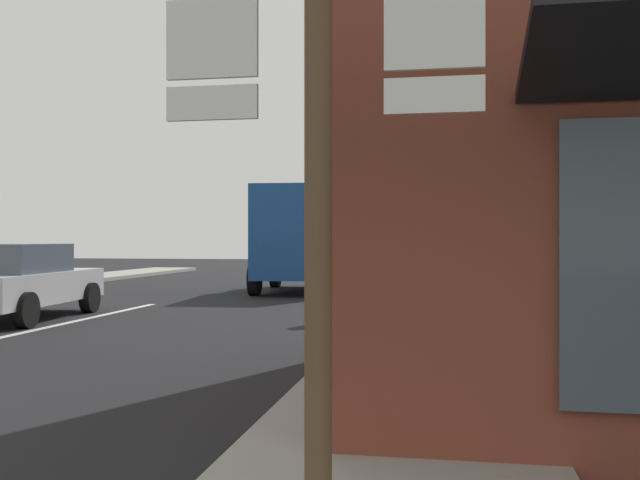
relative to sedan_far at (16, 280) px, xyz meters
name	(u,v)px	position (x,y,z in m)	size (l,w,h in m)	color
ground_plane	(114,313)	(1.30, 1.50, -0.76)	(80.00, 80.00, 0.00)	black
sidewalk_right	(427,328)	(7.90, -0.50, -0.69)	(2.23, 44.00, 0.14)	gray
sedan_far	(16,280)	(0.00, 0.00, 0.00)	(2.24, 4.33, 1.47)	#B7BABF
delivery_truck	(301,236)	(3.95, 8.17, 0.89)	(2.78, 5.14, 3.05)	#19478C
route_sign_post	(319,170)	(7.60, -8.96, 1.15)	(1.66, 0.14, 3.20)	brown
traffic_light_near_right	(392,193)	(7.08, 2.61, 1.78)	(0.30, 0.49, 3.43)	#47474C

